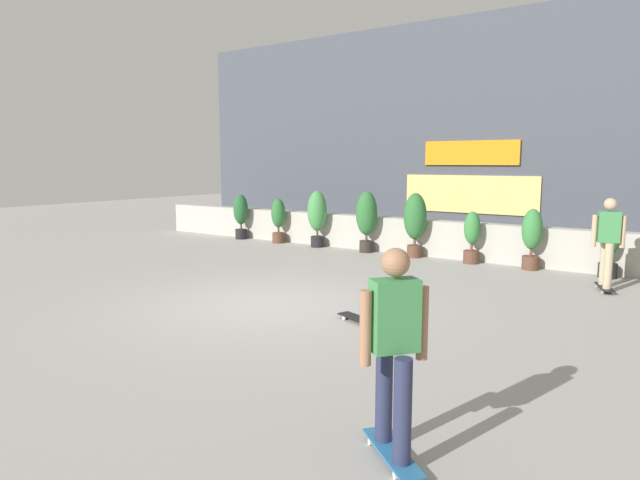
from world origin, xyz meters
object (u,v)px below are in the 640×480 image
skater_foreground (608,240)px  potted_plant_2 (317,214)px  potted_plant_6 (532,236)px  potted_plant_4 (415,220)px  skateboard_near_camera (360,319)px  potted_plant_7 (609,248)px  potted_plant_0 (241,214)px  potted_plant_1 (278,218)px  skater_by_wall_right (394,345)px  potted_plant_5 (472,236)px  potted_plant_3 (367,217)px

skater_foreground → potted_plant_2: bearing=170.1°
potted_plant_6 → skater_foreground: (1.63, -1.29, 0.19)m
potted_plant_4 → skateboard_near_camera: bearing=-72.5°
potted_plant_7 → skater_foreground: skater_foreground is taller
potted_plant_0 → potted_plant_4: size_ratio=0.86×
potted_plant_1 → skater_by_wall_right: (8.19, -8.69, 0.23)m
potted_plant_0 → skateboard_near_camera: bearing=-36.7°
potted_plant_2 → potted_plant_6: potted_plant_2 is taller
potted_plant_1 → potted_plant_7: 8.59m
skater_by_wall_right → skateboard_near_camera: (-2.11, 3.07, -0.88)m
potted_plant_1 → skateboard_near_camera: potted_plant_1 is taller
potted_plant_1 → potted_plant_2: 1.39m
potted_plant_1 → potted_plant_5: (5.75, -0.00, -0.07)m
potted_plant_2 → potted_plant_6: (5.70, 0.00, -0.16)m
potted_plant_2 → potted_plant_7: bearing=0.0°
potted_plant_1 → potted_plant_7: size_ratio=1.10×
potted_plant_2 → potted_plant_6: bearing=0.0°
potted_plant_5 → potted_plant_7: 2.84m
potted_plant_0 → potted_plant_5: (7.22, 0.00, -0.13)m
potted_plant_2 → potted_plant_1: bearing=180.0°
potted_plant_7 → skater_foreground: size_ratio=0.69×
skater_foreground → potted_plant_1: bearing=171.6°
potted_plant_4 → potted_plant_7: (4.28, 0.00, -0.32)m
potted_plant_1 → potted_plant_3: size_ratio=0.81×
potted_plant_5 → skateboard_near_camera: bearing=-86.7°
potted_plant_4 → skater_foreground: size_ratio=0.94×
potted_plant_3 → potted_plant_4: bearing=-0.0°
potted_plant_3 → potted_plant_7: size_ratio=1.35×
potted_plant_0 → potted_plant_1: 1.47m
potted_plant_1 → skater_foreground: skater_foreground is taller
potted_plant_2 → skateboard_near_camera: (4.70, -5.62, -0.85)m
potted_plant_3 → potted_plant_7: 5.66m
potted_plant_1 → potted_plant_4: 4.32m
potted_plant_2 → skateboard_near_camera: potted_plant_2 is taller
potted_plant_5 → potted_plant_0: bearing=180.0°
potted_plant_3 → skater_foreground: 5.91m
potted_plant_5 → potted_plant_6: 1.33m
potted_plant_1 → skater_foreground: 8.81m
potted_plant_3 → potted_plant_7: (5.65, 0.00, -0.32)m
potted_plant_4 → skateboard_near_camera: 5.95m
potted_plant_3 → potted_plant_6: bearing=0.0°
potted_plant_7 → skater_by_wall_right: bearing=-92.6°
potted_plant_4 → potted_plant_0: bearing=180.0°
potted_plant_3 → potted_plant_4: 1.37m
skater_foreground → skateboard_near_camera: 5.14m
skater_by_wall_right → skater_foreground: same height
potted_plant_4 → potted_plant_5: potted_plant_4 is taller
potted_plant_3 → potted_plant_6: potted_plant_3 is taller
skater_by_wall_right → skater_foreground: 7.42m
potted_plant_3 → potted_plant_4: (1.37, -0.00, 0.00)m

